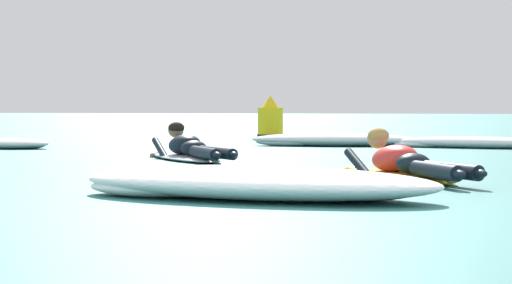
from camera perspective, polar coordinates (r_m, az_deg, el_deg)
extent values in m
plane|color=#387A75|center=(15.95, 6.30, -0.40)|extent=(120.00, 120.00, 0.00)
ellipsoid|color=yellow|center=(9.55, 8.29, -1.96)|extent=(1.52, 2.02, 0.07)
ellipsoid|color=yellow|center=(10.40, 5.85, -1.55)|extent=(0.28, 0.28, 0.06)
ellipsoid|color=red|center=(9.58, 8.16, -0.95)|extent=(0.67, 0.75, 0.34)
ellipsoid|color=black|center=(9.25, 9.23, -1.26)|extent=(0.44, 0.41, 0.20)
cylinder|color=black|center=(8.73, 10.51, -1.67)|extent=(0.50, 0.79, 0.14)
ellipsoid|color=black|center=(8.37, 11.75, -1.85)|extent=(0.20, 0.24, 0.08)
cylinder|color=black|center=(8.81, 11.41, -1.64)|extent=(0.57, 0.75, 0.14)
ellipsoid|color=black|center=(8.48, 12.96, -1.80)|extent=(0.20, 0.24, 0.08)
cylinder|color=black|center=(9.80, 6.06, -1.34)|extent=(0.36, 0.52, 0.32)
sphere|color=tan|center=(10.14, 5.17, -1.78)|extent=(0.09, 0.09, 0.09)
cylinder|color=black|center=(9.98, 8.39, -1.29)|extent=(0.36, 0.52, 0.32)
sphere|color=tan|center=(10.29, 7.49, -1.73)|extent=(0.09, 0.09, 0.09)
sphere|color=tan|center=(9.91, 7.15, 0.22)|extent=(0.21, 0.21, 0.21)
ellipsoid|color=#AD894C|center=(9.89, 7.21, 0.39)|extent=(0.29, 0.28, 0.16)
ellipsoid|color=silver|center=(12.68, -4.14, -0.91)|extent=(1.68, 2.12, 0.07)
ellipsoid|color=silver|center=(13.67, -5.51, -0.65)|extent=(0.28, 0.28, 0.06)
ellipsoid|color=black|center=(12.72, -4.21, -0.16)|extent=(0.68, 0.75, 0.34)
ellipsoid|color=black|center=(12.37, -3.67, -0.36)|extent=(0.44, 0.42, 0.20)
cylinder|color=black|center=(11.75, -3.06, -0.64)|extent=(0.60, 0.89, 0.14)
ellipsoid|color=black|center=(11.30, -2.37, -0.76)|extent=(0.21, 0.24, 0.08)
cylinder|color=black|center=(11.81, -2.33, -0.63)|extent=(0.69, 0.84, 0.14)
ellipsoid|color=black|center=(11.37, -1.39, -0.74)|extent=(0.21, 0.24, 0.08)
cylinder|color=black|center=(12.99, -5.62, -0.46)|extent=(0.39, 0.52, 0.33)
sphere|color=#8C6647|center=(13.35, -6.08, -0.82)|extent=(0.09, 0.09, 0.09)
cylinder|color=black|center=(13.11, -3.75, -0.44)|extent=(0.39, 0.52, 0.33)
sphere|color=#8C6647|center=(13.45, -4.23, -0.80)|extent=(0.09, 0.09, 0.09)
sphere|color=#8C6647|center=(13.07, -4.73, 0.71)|extent=(0.21, 0.21, 0.21)
ellipsoid|color=black|center=(13.05, -4.70, 0.84)|extent=(0.29, 0.29, 0.16)
ellipsoid|color=white|center=(7.45, 0.02, -2.39)|extent=(3.02, 1.55, 0.26)
ellipsoid|color=white|center=(7.39, 5.71, -2.74)|extent=(1.15, 0.82, 0.18)
ellipsoid|color=white|center=(7.71, -6.30, -2.68)|extent=(1.13, 0.76, 0.14)
ellipsoid|color=white|center=(16.94, 4.61, 0.15)|extent=(2.95, 0.98, 0.23)
ellipsoid|color=white|center=(17.03, 7.09, 0.03)|extent=(1.10, 0.58, 0.16)
ellipsoid|color=white|center=(16.94, 1.64, -0.02)|extent=(1.11, 0.62, 0.13)
ellipsoid|color=white|center=(16.39, -14.34, -0.08)|extent=(1.44, 0.78, 0.18)
ellipsoid|color=white|center=(16.32, -13.07, -0.17)|extent=(0.53, 0.39, 0.12)
ellipsoid|color=white|center=(16.49, 12.78, -0.02)|extent=(2.90, 1.16, 0.19)
ellipsoid|color=white|center=(16.61, 9.85, -0.13)|extent=(1.04, 0.37, 0.11)
cylinder|color=yellow|center=(19.68, 0.85, 1.07)|extent=(0.51, 0.51, 0.66)
cone|color=yellow|center=(19.68, 0.85, 2.39)|extent=(0.36, 0.36, 0.24)
cylinder|color=black|center=(19.69, 0.85, 0.28)|extent=(0.54, 0.54, 0.12)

